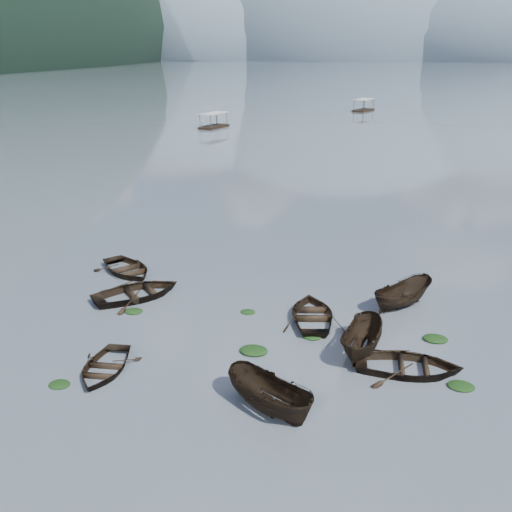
% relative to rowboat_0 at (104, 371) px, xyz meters
% --- Properties ---
extents(ground_plane, '(2400.00, 2400.00, 0.00)m').
position_rel_rowboat_0_xyz_m(ground_plane, '(4.52, -1.13, 0.00)').
color(ground_plane, '#4A535D').
extents(haze_mtn_a, '(520.00, 520.00, 280.00)m').
position_rel_rowboat_0_xyz_m(haze_mtn_a, '(-255.48, 898.87, 0.00)').
color(haze_mtn_a, '#475666').
rests_on(haze_mtn_a, ground).
extents(haze_mtn_b, '(520.00, 520.00, 340.00)m').
position_rel_rowboat_0_xyz_m(haze_mtn_b, '(-55.48, 898.87, 0.00)').
color(haze_mtn_b, '#475666').
rests_on(haze_mtn_b, ground).
extents(haze_mtn_c, '(520.00, 520.00, 260.00)m').
position_rel_rowboat_0_xyz_m(haze_mtn_c, '(144.52, 898.87, 0.00)').
color(haze_mtn_c, '#475666').
rests_on(haze_mtn_c, ground).
extents(rowboat_0, '(3.09, 4.10, 0.80)m').
position_rel_rowboat_0_xyz_m(rowboat_0, '(0.00, 0.00, 0.00)').
color(rowboat_0, black).
rests_on(rowboat_0, ground).
extents(rowboat_1, '(6.22, 6.20, 1.06)m').
position_rel_rowboat_0_xyz_m(rowboat_1, '(-1.86, 7.83, 0.00)').
color(rowboat_1, black).
rests_on(rowboat_1, ground).
extents(rowboat_2, '(4.62, 3.88, 1.72)m').
position_rel_rowboat_0_xyz_m(rowboat_2, '(7.85, -1.28, 0.00)').
color(rowboat_2, black).
rests_on(rowboat_2, ground).
extents(rowboat_3, '(4.24, 5.28, 0.97)m').
position_rel_rowboat_0_xyz_m(rowboat_3, '(8.43, 7.28, 0.00)').
color(rowboat_3, black).
rests_on(rowboat_3, ground).
extents(rowboat_4, '(4.95, 3.66, 0.99)m').
position_rel_rowboat_0_xyz_m(rowboat_4, '(13.30, 2.96, 0.00)').
color(rowboat_4, black).
rests_on(rowboat_4, ground).
extents(rowboat_5, '(2.37, 4.56, 1.68)m').
position_rel_rowboat_0_xyz_m(rowboat_5, '(11.18, 4.17, 0.00)').
color(rowboat_5, black).
rests_on(rowboat_5, ground).
extents(rowboat_6, '(5.79, 5.60, 0.98)m').
position_rel_rowboat_0_xyz_m(rowboat_6, '(-4.09, 11.30, 0.00)').
color(rowboat_6, black).
rests_on(rowboat_6, ground).
extents(rowboat_8, '(4.05, 4.32, 1.67)m').
position_rel_rowboat_0_xyz_m(rowboat_8, '(13.12, 10.03, 0.00)').
color(rowboat_8, black).
rests_on(rowboat_8, ground).
extents(weed_clump_0, '(0.95, 0.78, 0.21)m').
position_rel_rowboat_0_xyz_m(weed_clump_0, '(-1.34, -1.50, 0.00)').
color(weed_clump_0, black).
rests_on(weed_clump_0, ground).
extents(weed_clump_1, '(1.03, 0.83, 0.23)m').
position_rel_rowboat_0_xyz_m(weed_clump_1, '(-1.27, 5.95, 0.00)').
color(weed_clump_1, black).
rests_on(weed_clump_1, ground).
extents(weed_clump_2, '(1.35, 1.08, 0.29)m').
position_rel_rowboat_0_xyz_m(weed_clump_2, '(6.16, 3.14, 0.00)').
color(weed_clump_2, black).
rests_on(weed_clump_2, ground).
extents(weed_clump_3, '(1.00, 0.84, 0.22)m').
position_rel_rowboat_0_xyz_m(weed_clump_3, '(8.68, 5.23, 0.00)').
color(weed_clump_3, black).
rests_on(weed_clump_3, ground).
extents(weed_clump_4, '(1.15, 0.91, 0.24)m').
position_rel_rowboat_0_xyz_m(weed_clump_4, '(15.48, 2.16, 0.00)').
color(weed_clump_4, black).
rests_on(weed_clump_4, ground).
extents(weed_clump_6, '(0.84, 0.70, 0.18)m').
position_rel_rowboat_0_xyz_m(weed_clump_6, '(4.87, 7.29, 0.00)').
color(weed_clump_6, black).
rests_on(weed_clump_6, ground).
extents(weed_clump_7, '(1.23, 0.98, 0.27)m').
position_rel_rowboat_0_xyz_m(weed_clump_7, '(14.69, 6.29, 0.00)').
color(weed_clump_7, black).
rests_on(weed_clump_7, ground).
extents(pontoon_left, '(4.37, 7.15, 2.55)m').
position_rel_rowboat_0_xyz_m(pontoon_left, '(-19.37, 81.44, 0.00)').
color(pontoon_left, black).
rests_on(pontoon_left, ground).
extents(pontoon_centre, '(5.02, 7.36, 2.61)m').
position_rel_rowboat_0_xyz_m(pontoon_centre, '(5.90, 117.54, 0.00)').
color(pontoon_centre, black).
rests_on(pontoon_centre, ground).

